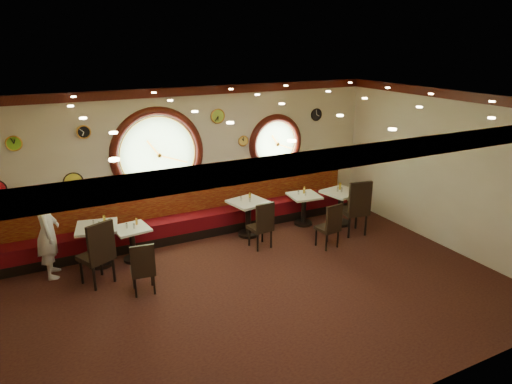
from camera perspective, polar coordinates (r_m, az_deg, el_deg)
The scene contains 51 objects.
floor at distance 7.98m, azimuth -1.08°, elevation -12.53°, with size 9.00×6.00×0.00m, color black.
ceiling at distance 6.90m, azimuth -1.25°, elevation 10.87°, with size 9.00×6.00×0.02m, color gold.
wall_back at distance 9.95m, azimuth -8.75°, elevation 3.67°, with size 9.00×0.02×3.20m, color beige.
wall_front at distance 5.02m, azimuth 14.36°, elevation -12.29°, with size 9.00×0.02×3.20m, color beige.
wall_right at distance 10.01m, azimuth 22.72°, elevation 2.50°, with size 0.02×6.00×3.20m, color beige.
molding_back at distance 9.63m, azimuth -9.10°, elevation 12.31°, with size 9.00×0.10×0.18m, color #3A0F0A.
molding_front at distance 4.49m, azimuth 15.47°, elevation 4.82°, with size 9.00×0.10×0.18m, color #3A0F0A.
molding_right at distance 9.70m, azimuth 23.64°, elevation 11.06°, with size 0.10×6.00×0.18m, color #3A0F0A.
banquette_base at distance 10.19m, azimuth -7.83°, elevation -4.87°, with size 8.00×0.55×0.20m, color black.
banquette_seat at distance 10.09m, azimuth -7.90°, elevation -3.57°, with size 8.00×0.55×0.30m, color #54070E.
banquette_back at distance 10.15m, azimuth -8.41°, elevation -1.05°, with size 8.00×0.10×0.55m, color #600709.
porthole_left_glass at distance 9.72m, azimuth -12.17°, elevation 4.63°, with size 1.66×1.66×0.02m, color #7DAB66.
porthole_left_frame at distance 9.71m, azimuth -12.15°, elevation 4.61°, with size 1.98×1.98×0.18m, color #3A0F0A.
porthole_left_ring at distance 9.68m, azimuth -12.10°, elevation 4.58°, with size 1.61×1.61×0.03m, color gold.
porthole_right_glass at distance 10.76m, azimuth 2.41°, elevation 6.10°, with size 1.10×1.10×0.02m, color #7DAB66.
porthole_right_frame at distance 10.75m, azimuth 2.45°, elevation 6.08°, with size 1.38×1.38×0.18m, color #3A0F0A.
porthole_right_ring at distance 10.73m, azimuth 2.53°, elevation 6.05°, with size 1.09×1.09×0.03m, color gold.
wall_clock_0 at distance 9.29m, azimuth -28.02°, elevation 5.39°, with size 0.26×0.26×0.03m, color #73BA25.
wall_clock_1 at distance 10.32m, azimuth -1.62°, elevation 6.41°, with size 0.22×0.22×0.03m, color #EDC74F.
wall_clock_3 at distance 9.63m, azimuth -19.31°, elevation -0.17°, with size 0.20×0.20×0.03m, color white.
wall_clock_4 at distance 11.20m, azimuth 7.53°, elevation 9.57°, with size 0.28×0.28×0.03m, color black.
wall_clock_5 at distance 9.32m, azimuth -20.74°, elevation 7.03°, with size 0.24×0.24×0.03m, color black.
wall_clock_6 at distance 9.97m, azimuth -4.81°, elevation 9.44°, with size 0.30×0.30×0.03m, color #9CC33D.
wall_clock_7 at distance 10.31m, azimuth -4.10°, elevation 2.05°, with size 0.24×0.24×0.03m, color red.
wall_clock_8 at distance 9.51m, azimuth -21.87°, elevation 1.19°, with size 0.36×0.36×0.03m, color #FEF238.
table_a at distance 9.16m, azimuth -19.11°, elevation -5.74°, with size 0.87×0.87×0.81m.
table_b at distance 9.19m, azimuth -15.21°, elevation -5.79°, with size 0.71×0.71×0.69m.
table_c at distance 9.95m, azimuth -0.98°, elevation -2.73°, with size 0.86×0.86×0.80m.
table_d at distance 10.61m, azimuth 5.99°, elevation -1.72°, with size 0.73×0.73×0.73m.
table_e at distance 10.73m, azimuth 10.55°, elevation -1.42°, with size 0.86×0.86×0.81m.
chair_a at distance 8.38m, azimuth -19.10°, elevation -6.78°, with size 0.66×0.66×0.74m.
chair_b at distance 7.93m, azimuth -13.97°, elevation -8.90°, with size 0.44×0.44×0.58m.
chair_c at distance 9.31m, azimuth 0.83°, elevation -3.81°, with size 0.46×0.46×0.63m.
chair_d at distance 9.46m, azimuth 9.32°, elevation -3.86°, with size 0.45×0.45×0.60m.
chair_e at distance 10.12m, azimuth 12.48°, elevation -1.53°, with size 0.60×0.60×0.78m.
condiment_a_salt at distance 9.12m, azimuth -19.68°, elevation -3.59°, with size 0.03×0.03×0.09m, color silver.
condiment_b_salt at distance 9.06m, azimuth -15.86°, elevation -4.07°, with size 0.04×0.04×0.11m, color silver.
condiment_c_salt at distance 9.85m, azimuth -1.88°, elevation -0.83°, with size 0.04×0.04×0.10m, color silver.
condiment_d_salt at distance 10.52m, azimuth 5.33°, elevation -0.02°, with size 0.04×0.04×0.11m, color silver.
condiment_a_pepper at distance 8.99m, azimuth -19.03°, elevation -3.80°, with size 0.03×0.03×0.09m, color silver.
condiment_b_pepper at distance 9.01m, azimuth -15.01°, elevation -4.15°, with size 0.03×0.03×0.10m, color silver.
condiment_c_pepper at distance 9.78m, azimuth -0.77°, elevation -0.97°, with size 0.04×0.04×0.10m, color #BAB9BE.
condiment_d_pepper at distance 10.45m, azimuth 6.21°, elevation -0.21°, with size 0.03×0.03×0.09m, color silver.
condiment_a_bottle at distance 9.09m, azimuth -18.44°, elevation -3.24°, with size 0.05×0.05×0.16m, color gold.
condiment_b_bottle at distance 9.18m, azimuth -14.71°, elevation -3.54°, with size 0.05×0.05×0.15m, color gold.
condiment_c_bottle at distance 9.89m, azimuth -0.78°, elevation -0.53°, with size 0.05×0.05×0.17m, color gold.
condiment_d_bottle at distance 10.60m, azimuth 6.03°, elevation 0.26°, with size 0.05×0.05×0.16m, color gold.
condiment_e_salt at distance 10.58m, azimuth 10.18°, elevation 0.35°, with size 0.04×0.04×0.11m, color silver.
condiment_e_pepper at distance 10.56m, azimuth 10.65°, elevation 0.29°, with size 0.04×0.04×0.11m, color #B8B8BD.
condiment_e_bottle at distance 10.72m, azimuth 10.46°, elevation 0.73°, with size 0.05×0.05×0.16m, color gold.
waiter at distance 8.97m, azimuth -24.64°, elevation -4.54°, with size 0.63×0.41×1.72m, color white.
Camera 1 is at (-2.97, -6.15, 4.13)m, focal length 32.00 mm.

